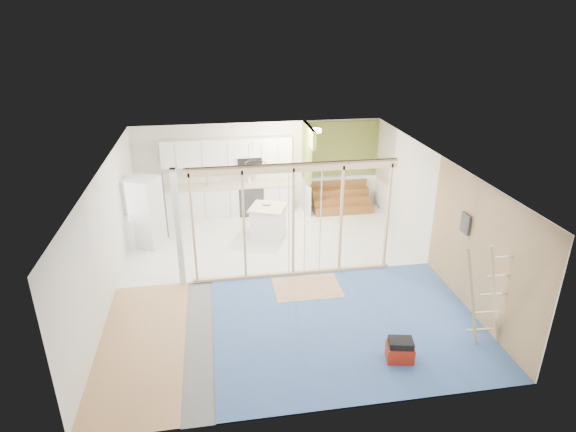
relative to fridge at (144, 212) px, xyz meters
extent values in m
cube|color=slate|center=(3.06, -2.10, -0.88)|extent=(7.00, 8.00, 0.01)
cube|color=white|center=(3.06, -2.10, 1.72)|extent=(7.00, 8.00, 0.01)
cube|color=white|center=(3.06, 1.90, 0.42)|extent=(7.00, 0.01, 2.60)
cube|color=white|center=(3.06, -6.10, 0.42)|extent=(7.00, 0.01, 2.60)
cube|color=white|center=(-0.44, -2.10, 0.42)|extent=(0.01, 8.00, 2.60)
cube|color=white|center=(6.56, -2.10, 0.42)|extent=(0.01, 8.00, 2.60)
cube|color=white|center=(3.06, -0.10, -0.87)|extent=(7.00, 4.00, 0.02)
cube|color=#4368A3|center=(4.06, -4.10, -0.87)|extent=(5.00, 4.00, 0.02)
cube|color=tan|center=(0.31, -4.10, -0.87)|extent=(1.50, 4.00, 0.02)
cube|color=tan|center=(3.56, -2.70, -0.86)|extent=(1.40, 1.00, 0.01)
cube|color=#D8AF84|center=(3.36, -2.10, 1.62)|extent=(4.40, 0.09, 0.18)
cube|color=#D8AF84|center=(3.36, -2.10, -0.83)|extent=(4.40, 0.09, 0.06)
cube|color=silver|center=(0.96, -2.10, 0.42)|extent=(0.12, 0.14, 2.60)
cube|color=#D8AF84|center=(1.26, -2.10, 0.42)|extent=(0.04, 0.09, 2.40)
cube|color=#D8AF84|center=(2.31, -2.10, 0.42)|extent=(0.04, 0.09, 2.40)
cube|color=#D8AF84|center=(3.36, -2.10, 0.42)|extent=(0.05, 0.09, 2.40)
cube|color=#D8AF84|center=(4.41, -2.10, 0.42)|extent=(0.04, 0.09, 2.40)
cube|color=#D8AF84|center=(5.46, -2.10, 0.42)|extent=(0.04, 0.09, 2.40)
cylinder|color=silver|center=(3.26, -2.13, 0.34)|extent=(0.02, 0.02, 2.35)
cylinder|color=silver|center=(3.96, -2.08, 0.34)|extent=(0.02, 0.02, 2.35)
cylinder|color=silver|center=(3.61, -2.10, 0.34)|extent=(0.02, 0.02, 2.35)
cube|color=white|center=(2.16, 1.60, -0.44)|extent=(3.60, 0.60, 0.88)
cube|color=beige|center=(2.16, 1.60, 0.03)|extent=(3.66, 0.64, 0.05)
cube|color=white|center=(-0.14, 0.50, -0.44)|extent=(0.60, 1.60, 0.88)
cube|color=beige|center=(-0.14, 0.50, 0.03)|extent=(0.64, 1.64, 0.05)
cube|color=white|center=(2.16, 1.72, 0.97)|extent=(3.60, 0.34, 0.75)
cube|color=white|center=(2.76, 1.68, 0.67)|extent=(0.72, 0.38, 0.36)
cube|color=black|center=(2.76, 1.49, 0.67)|extent=(0.68, 0.02, 0.30)
cube|color=olive|center=(4.36, 1.45, 0.92)|extent=(0.10, 0.90, 1.60)
cube|color=white|center=(4.36, 1.45, -0.43)|extent=(0.10, 0.90, 0.90)
cube|color=olive|center=(4.36, 0.75, 1.47)|extent=(0.10, 0.50, 0.50)
cube|color=olive|center=(5.46, 1.87, 0.87)|extent=(2.20, 0.04, 1.60)
cube|color=white|center=(5.46, 1.87, -0.43)|extent=(2.20, 0.04, 0.90)
cube|color=#9C682D|center=(5.41, 1.10, -0.78)|extent=(1.70, 0.26, 0.20)
cube|color=#9C682D|center=(5.41, 1.36, -0.58)|extent=(1.70, 0.26, 0.20)
cube|color=#9C682D|center=(5.41, 1.62, -0.38)|extent=(1.70, 0.26, 0.20)
cube|color=#9C682D|center=(5.41, 1.88, -0.18)|extent=(1.70, 0.26, 0.20)
torus|color=black|center=(2.76, -0.20, 1.17)|extent=(0.52, 0.52, 0.02)
cylinder|color=black|center=(2.61, -0.20, 1.42)|extent=(0.01, 0.01, 0.50)
cylinder|color=black|center=(2.91, -0.20, 1.42)|extent=(0.01, 0.01, 0.50)
cylinder|color=#3A3B40|center=(2.66, -0.30, 1.02)|extent=(0.14, 0.14, 0.14)
cylinder|color=#3A3B40|center=(2.88, -0.10, 1.04)|extent=(0.12, 0.12, 0.12)
cube|color=tan|center=(6.54, -4.10, 0.42)|extent=(0.02, 4.00, 2.60)
cube|color=#3A3B40|center=(6.49, -3.50, 0.77)|extent=(0.04, 0.30, 0.40)
cylinder|color=#FFEABF|center=(4.46, 0.90, 1.66)|extent=(0.32, 0.32, 0.08)
cube|color=silver|center=(-0.01, 0.00, 0.00)|extent=(0.99, 0.97, 1.76)
cube|color=#3A3B40|center=(0.36, 0.00, 0.00)|extent=(0.29, 0.66, 1.72)
cube|color=white|center=(3.06, -0.03, -0.49)|extent=(1.00, 1.00, 0.78)
cube|color=beige|center=(3.06, -0.03, -0.06)|extent=(1.12, 1.12, 0.05)
imported|color=silver|center=(3.06, 0.11, -0.01)|extent=(0.25, 0.25, 0.06)
imported|color=#A7AABB|center=(1.59, 1.64, 0.20)|extent=(0.12, 0.12, 0.30)
imported|color=white|center=(2.74, 1.68, 0.14)|extent=(0.10, 0.11, 0.18)
cube|color=maroon|center=(4.64, -5.20, -0.72)|extent=(0.50, 0.41, 0.31)
cube|color=black|center=(4.64, -5.20, -0.52)|extent=(0.44, 0.36, 0.11)
cube|color=tan|center=(5.95, -4.96, 0.07)|extent=(0.43, 0.18, 1.86)
cube|color=tan|center=(6.36, -4.96, 0.07)|extent=(0.43, 0.18, 1.86)
cube|color=tan|center=(6.21, -4.96, -0.62)|extent=(0.44, 0.18, 0.12)
cube|color=tan|center=(6.28, -4.96, -0.26)|extent=(0.44, 0.18, 0.12)
cube|color=tan|center=(6.36, -4.96, 0.09)|extent=(0.44, 0.18, 0.12)
cube|color=tan|center=(6.43, -4.96, 0.45)|extent=(0.44, 0.18, 0.12)
cube|color=tan|center=(6.51, -4.96, 0.81)|extent=(0.44, 0.18, 0.12)
camera|label=1|loc=(1.75, -11.32, 4.53)|focal=30.00mm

